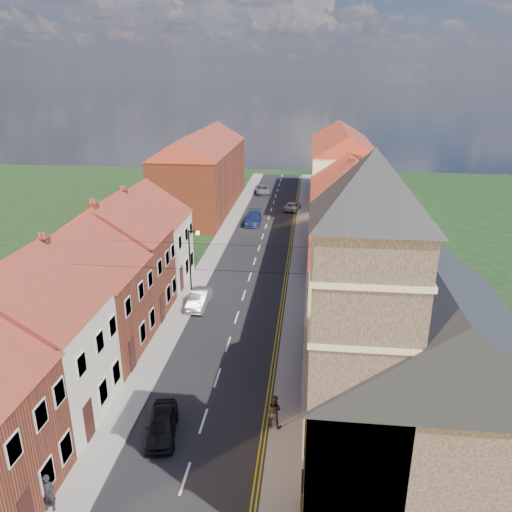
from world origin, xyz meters
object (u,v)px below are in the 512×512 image
Objects in this scene: church at (406,363)px; lamppost at (191,262)px; pedestrian_left at (48,493)px; pedestrian_right at (274,411)px; car_distant_b at (292,206)px; car_distant at (263,190)px; car_near at (162,425)px; car_mid at (199,299)px; car_far at (253,218)px.

church is 21.38m from lamppost.
pedestrian_left is (-1.29, -20.38, -2.55)m from lamppost.
church reaches higher than pedestrian_right.
lamppost is at bearing 86.86° from car_distant_b.
car_distant is 59.89m from pedestrian_left.
car_near is at bearing -99.03° from car_distant.
church is 57.52m from car_distant.
car_distant is (-0.28, 54.70, -0.00)m from car_near.
car_distant_b is (4.65, 45.26, -0.07)m from car_near.
lamppost is at bearing 148.01° from car_mid.
car_mid is at bearing -47.64° from pedestrian_right.
car_far is 37.40m from pedestrian_right.
car_distant is (1.08, 39.84, -0.02)m from car_mid.
car_far is 2.62× the size of pedestrian_right.
car_near is at bearing -82.64° from lamppost.
car_distant is at bearing -53.10° from car_distant_b.
car_mid is (0.61, -0.40, -2.90)m from lamppost.
lamppost is 1.51× the size of car_distant_b.
church is 8.41× the size of pedestrian_right.
pedestrian_right is at bearing 100.46° from car_distant_b.
pedestrian_right is 44.10m from car_distant_b.
pedestrian_left reaches higher than car_far.
car_distant is at bearing 101.56° from church.
church reaches higher than car_distant.
church is at bearing -17.25° from car_near.
car_near is 45.50m from car_distant_b.
car_mid reaches higher than car_distant.
church is at bearing -50.88° from car_mid.
pedestrian_left is (-3.26, -5.11, 0.36)m from car_near.
car_distant is at bearing 80.24° from car_near.
car_far is at bearing -97.82° from car_distant.
pedestrian_left is (-1.90, -19.97, 0.35)m from car_mid.
church is 47.43m from car_distant_b.
church is 21.21m from car_mid.
car_far is (-11.05, 39.59, -5.19)m from church.
pedestrian_left reaches higher than car_distant.
car_near is at bearing -83.31° from car_mid.
car_mid reaches higher than car_distant_b.
pedestrian_right is 0.45× the size of car_distant_b.
pedestrian_right reaches higher than pedestrian_left.
pedestrian_right is at bearing -61.94° from lamppost.
car_distant_b is (4.50, 7.08, -0.14)m from car_far.
car_near is at bearing 172.81° from church.
car_far is 1.06× the size of car_distant.
pedestrian_right is (7.51, -14.09, -2.51)m from lamppost.
pedestrian_left is (-2.98, -59.82, 0.36)m from car_distant.
car_near is at bearing 50.40° from pedestrian_left.
car_far is (0.15, 38.18, 0.06)m from car_near.
car_far is 8.39m from car_distant_b.
pedestrian_left is 0.96× the size of pedestrian_right.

